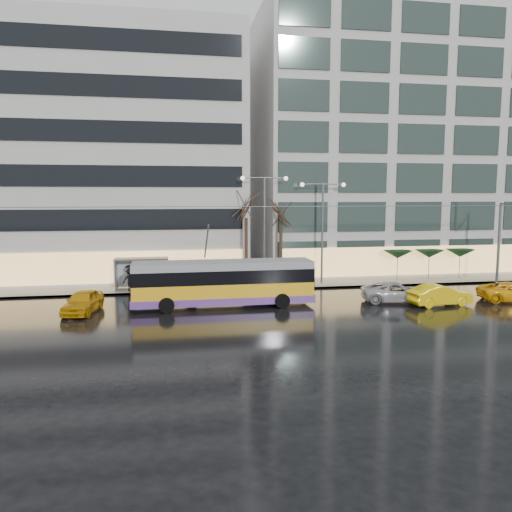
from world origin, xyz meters
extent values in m
plane|color=black|center=(0.00, 0.00, 0.00)|extent=(140.00, 140.00, 0.00)
cube|color=gray|center=(2.00, 14.00, 0.07)|extent=(80.00, 10.00, 0.15)
cube|color=slate|center=(2.00, 9.05, 0.07)|extent=(80.00, 0.10, 0.15)
cube|color=#AFACA7|center=(-16.00, 19.00, 11.15)|extent=(34.00, 14.00, 22.00)
cube|color=#AFACA7|center=(19.00, 19.00, 12.65)|extent=(32.00, 14.00, 25.00)
cube|color=#EEAB14|center=(-2.20, 3.76, 1.06)|extent=(12.19, 2.64, 1.52)
cube|color=#663990|center=(-2.20, 3.76, 0.56)|extent=(12.23, 2.68, 0.51)
cube|color=black|center=(-2.20, 3.76, 2.18)|extent=(12.21, 2.66, 0.91)
cube|color=gray|center=(-2.20, 3.76, 2.89)|extent=(12.19, 2.64, 0.51)
cube|color=black|center=(3.91, 3.81, 2.03)|extent=(0.08, 2.33, 1.32)
cube|color=black|center=(-8.32, 3.71, 2.03)|extent=(0.08, 2.33, 1.32)
cylinder|color=black|center=(1.64, 5.06, 0.51)|extent=(1.02, 0.36, 1.01)
cylinder|color=black|center=(1.66, 2.52, 0.51)|extent=(1.02, 0.36, 1.01)
cylinder|color=black|center=(-6.07, 4.99, 0.51)|extent=(1.02, 0.36, 1.01)
cylinder|color=black|center=(-6.04, 2.46, 0.51)|extent=(1.02, 0.36, 1.01)
cylinder|color=#595B60|center=(-3.22, 4.71, 4.36)|extent=(0.09, 3.77, 2.67)
cylinder|color=#595B60|center=(-3.23, 5.22, 4.36)|extent=(0.09, 3.77, 2.67)
cylinder|color=#595B60|center=(22.00, 8.50, 3.50)|extent=(0.24, 0.24, 7.00)
cylinder|color=#595B60|center=(1.00, 5.75, 6.80)|extent=(42.00, 0.04, 0.04)
cylinder|color=#595B60|center=(1.00, 6.25, 6.80)|extent=(42.00, 0.04, 0.04)
cube|color=#595B60|center=(-8.00, 10.50, 2.60)|extent=(4.20, 1.60, 0.12)
cube|color=silver|center=(-8.00, 11.20, 1.35)|extent=(4.00, 0.05, 2.20)
cube|color=white|center=(-10.05, 10.50, 1.35)|extent=(0.10, 1.40, 2.20)
cylinder|color=#595B60|center=(-10.00, 9.80, 1.35)|extent=(0.10, 0.10, 2.40)
cylinder|color=#595B60|center=(-10.00, 11.20, 1.35)|extent=(0.10, 0.10, 2.40)
cylinder|color=#595B60|center=(-6.00, 9.80, 1.35)|extent=(0.10, 0.10, 2.40)
cylinder|color=#595B60|center=(-6.00, 11.20, 1.35)|extent=(0.10, 0.10, 2.40)
cylinder|color=#595B60|center=(2.00, 10.80, 4.65)|extent=(0.18, 0.18, 9.00)
cylinder|color=#595B60|center=(1.10, 10.80, 9.05)|extent=(1.80, 0.10, 0.10)
cylinder|color=#595B60|center=(2.90, 10.80, 9.05)|extent=(1.80, 0.10, 0.10)
sphere|color=#FFF2CC|center=(0.20, 10.80, 9.00)|extent=(0.36, 0.36, 0.36)
sphere|color=#FFF2CC|center=(3.80, 10.80, 9.00)|extent=(0.36, 0.36, 0.36)
cylinder|color=#595B60|center=(7.00, 10.80, 4.40)|extent=(0.18, 0.18, 8.50)
cylinder|color=#595B60|center=(6.10, 10.80, 8.55)|extent=(1.80, 0.10, 0.10)
cylinder|color=#595B60|center=(7.90, 10.80, 8.55)|extent=(1.80, 0.10, 0.10)
sphere|color=#FFF2CC|center=(5.20, 10.80, 8.50)|extent=(0.36, 0.36, 0.36)
sphere|color=#FFF2CC|center=(8.80, 10.80, 8.50)|extent=(0.36, 0.36, 0.36)
cylinder|color=black|center=(0.50, 11.00, 2.95)|extent=(0.28, 0.28, 5.60)
cylinder|color=black|center=(3.50, 11.20, 2.60)|extent=(0.28, 0.28, 4.90)
cylinder|color=#595B60|center=(14.00, 11.00, 1.25)|extent=(0.06, 0.06, 2.20)
cone|color=black|center=(14.00, 11.00, 2.45)|extent=(2.50, 2.50, 0.70)
cylinder|color=#595B60|center=(17.00, 11.00, 1.25)|extent=(0.06, 0.06, 2.20)
cone|color=black|center=(17.00, 11.00, 2.45)|extent=(2.50, 2.50, 0.70)
cylinder|color=#595B60|center=(20.00, 11.00, 1.25)|extent=(0.06, 0.06, 2.20)
cone|color=black|center=(20.00, 11.00, 2.45)|extent=(2.50, 2.50, 0.70)
imported|color=#D4980B|center=(-11.40, 3.46, 0.74)|extent=(2.48, 4.61, 1.49)
imported|color=yellow|center=(12.62, 1.51, 0.73)|extent=(4.57, 2.00, 1.46)
imported|color=#B4B3B8|center=(10.23, 3.10, 0.70)|extent=(5.41, 3.30, 1.40)
imported|color=black|center=(-4.35, 9.40, 1.08)|extent=(0.70, 0.48, 1.85)
imported|color=#E54C99|center=(-4.35, 9.40, 1.90)|extent=(1.01, 1.03, 0.88)
imported|color=black|center=(-4.01, 9.51, 0.96)|extent=(0.79, 0.62, 1.62)
imported|color=black|center=(-8.88, 9.83, 1.05)|extent=(1.23, 0.79, 1.80)
imported|color=black|center=(-8.88, 9.83, 1.90)|extent=(0.90, 0.90, 0.72)
camera|label=1|loc=(-5.76, -29.76, 7.55)|focal=35.00mm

